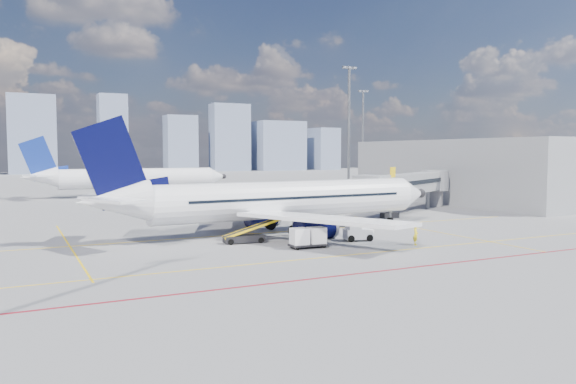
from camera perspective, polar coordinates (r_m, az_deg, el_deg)
name	(u,v)px	position (r m, az deg, el deg)	size (l,w,h in m)	color
ground	(321,243)	(49.73, 3.34, -5.21)	(420.00, 420.00, 0.00)	slate
apron_markings	(338,250)	(46.12, 5.13, -5.94)	(90.00, 35.12, 0.01)	yellow
jet_bridge	(411,184)	(76.51, 12.39, 0.75)	(23.55, 15.78, 6.30)	#92949A
terminal_block	(457,171)	(94.09, 16.75, 2.03)	(10.00, 42.00, 10.00)	#92949A
floodlight_mast_ne	(349,125)	(115.97, 6.21, 6.76)	(3.20, 0.61, 25.45)	slate
floodlight_mast_far	(363,133)	(160.01, 7.61, 5.98)	(3.20, 0.61, 25.45)	slate
distant_skyline	(106,143)	(235.19, -18.03, 4.80)	(240.94, 14.57, 31.69)	gray
main_aircraft	(275,201)	(55.45, -1.30, -0.89)	(38.41, 33.45, 11.20)	white
second_aircraft	(129,179)	(107.02, -15.82, 1.32)	(37.18, 32.40, 10.91)	white
baggage_tug	(356,232)	(51.23, 6.97, -4.04)	(2.68, 1.94, 1.70)	white
cargo_dolly	(308,237)	(47.01, 2.05, -4.58)	(3.21, 1.59, 1.71)	black
belt_loader	(245,237)	(49.85, -4.35, -4.56)	(5.22, 1.70, 2.10)	black
ramp_worker	(416,235)	(49.82, 12.83, -4.26)	(0.64, 0.42, 1.76)	yellow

